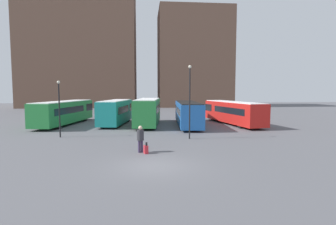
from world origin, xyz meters
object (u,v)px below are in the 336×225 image
bus_1 (116,111)px  lamp_post_0 (59,104)px  bus_0 (65,112)px  suitcase (146,149)px  lamp_post_1 (190,96)px  traveler (140,137)px  bus_2 (148,111)px  bus_4 (232,112)px  bus_3 (188,113)px

bus_1 → lamp_post_0: (-4.06, -9.02, 1.41)m
bus_1 → lamp_post_0: 9.99m
bus_1 → lamp_post_0: lamp_post_0 is taller
bus_0 → lamp_post_0: bearing=-156.9°
suitcase → lamp_post_1: bearing=-53.5°
bus_1 → traveler: bus_1 is taller
bus_2 → bus_0: bearing=87.4°
bus_2 → lamp_post_1: size_ratio=1.62×
traveler → bus_0: bearing=14.6°
bus_4 → bus_0: bearing=76.8°
lamp_post_1 → bus_0: bearing=141.2°
traveler → suitcase: (0.37, -0.36, -0.82)m
bus_1 → lamp_post_1: 13.40m
bus_1 → bus_2: size_ratio=0.91×
bus_2 → lamp_post_0: (-8.12, -7.97, 1.30)m
bus_2 → bus_4: bearing=-83.5°
bus_1 → bus_4: bearing=-86.0°
bus_0 → bus_4: bus_0 is taller
bus_0 → lamp_post_0: (2.33, -9.45, 1.44)m
bus_4 → lamp_post_0: bearing=103.6°
suitcase → lamp_post_1: size_ratio=0.12×
suitcase → lamp_post_0: 10.84m
suitcase → bus_0: bearing=15.0°
bus_2 → bus_4: bus_2 is taller
bus_1 → lamp_post_1: bearing=-137.5°
bus_2 → lamp_post_0: bearing=139.9°
bus_2 → lamp_post_0: lamp_post_0 is taller
bus_4 → suitcase: size_ratio=15.37×
bus_2 → lamp_post_1: bearing=-154.5°
bus_1 → lamp_post_1: size_ratio=1.49×
bus_3 → bus_2: bearing=84.3°
bus_0 → suitcase: bus_0 is taller
bus_0 → bus_3: bus_0 is taller
bus_0 → bus_2: 10.56m
traveler → lamp_post_1: lamp_post_1 is taller
bus_0 → traveler: size_ratio=6.77×
suitcase → lamp_post_0: bearing=31.5°
suitcase → lamp_post_1: lamp_post_1 is taller
bus_0 → bus_3: bearing=-89.3°
lamp_post_1 → bus_4: bearing=54.0°
bus_3 → traveler: size_ratio=6.39×
traveler → lamp_post_1: 6.92m
bus_4 → lamp_post_0: size_ratio=2.37×
bus_1 → suitcase: bus_1 is taller
bus_2 → suitcase: size_ratio=13.18×
bus_3 → lamp_post_0: 14.87m
bus_3 → suitcase: bearing=163.9°
bus_2 → bus_1: bearing=81.0°
suitcase → lamp_post_1: (3.85, 5.16, 3.47)m
traveler → bus_4: bearing=-54.6°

